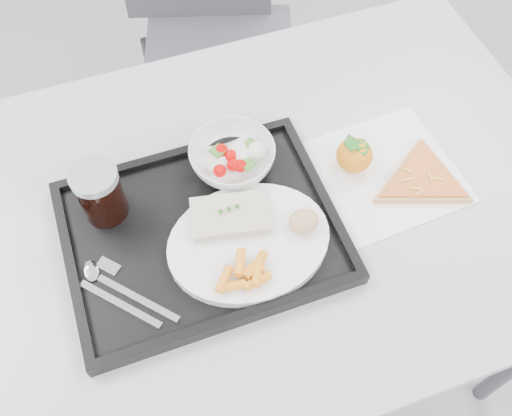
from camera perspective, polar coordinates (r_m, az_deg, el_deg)
table at (r=1.06m, az=-0.44°, el=-1.46°), size 1.20×0.80×0.75m
chair at (r=1.67m, az=-4.67°, el=18.43°), size 0.53×0.53×0.93m
tray at (r=0.96m, az=-5.41°, el=-2.48°), size 0.45×0.35×0.03m
dinner_plate at (r=0.93m, az=-0.73°, el=-3.45°), size 0.27×0.27×0.02m
fish_fillet at (r=0.94m, az=-2.60°, el=-0.73°), size 0.14×0.10×0.02m
bread_roll at (r=0.93m, az=4.79°, el=-1.32°), size 0.05×0.05×0.03m
salad_bowl at (r=1.01m, az=-2.39°, el=5.12°), size 0.15×0.15×0.05m
cola_glass at (r=0.96m, az=-15.35°, el=1.52°), size 0.08×0.08×0.11m
cutlery at (r=0.93m, az=-13.95°, el=-7.74°), size 0.14×0.15×0.01m
napkin at (r=1.06m, az=12.72°, el=3.47°), size 0.26×0.25×0.00m
tangerine at (r=1.03m, az=9.80°, el=5.21°), size 0.08×0.08×0.07m
pizza_slice at (r=1.06m, az=16.26°, el=2.77°), size 0.23×0.23×0.02m
carrot_pile at (r=0.89m, az=-0.93°, el=-6.50°), size 0.10×0.07×0.02m
salad_contents at (r=1.00m, az=-1.69°, el=5.23°), size 0.10×0.08×0.03m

